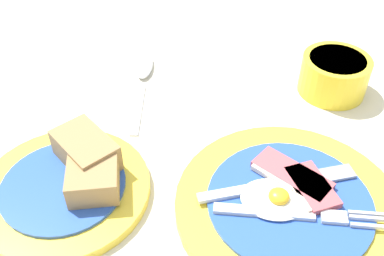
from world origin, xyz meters
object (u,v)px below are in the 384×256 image
object	(u,v)px
breakfast_plate	(289,203)
sugar_cup	(334,74)
teaspoon_near_cup	(143,76)
bread_plate	(72,181)

from	to	relation	value
breakfast_plate	sugar_cup	distance (m)	0.24
breakfast_plate	teaspoon_near_cup	xyz separation A→B (m)	(-0.23, 0.21, -0.00)
bread_plate	breakfast_plate	bearing A→B (deg)	4.40
bread_plate	teaspoon_near_cup	world-z (taller)	bread_plate
bread_plate	sugar_cup	bearing A→B (deg)	40.03
sugar_cup	bread_plate	bearing A→B (deg)	-139.97
bread_plate	sugar_cup	size ratio (longest dim) A/B	2.03
breakfast_plate	teaspoon_near_cup	world-z (taller)	breakfast_plate
breakfast_plate	teaspoon_near_cup	bearing A→B (deg)	137.04
sugar_cup	teaspoon_near_cup	distance (m)	0.28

